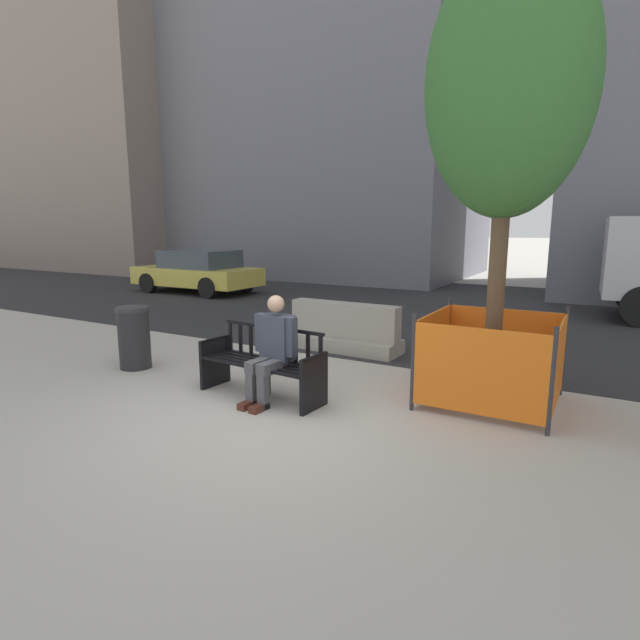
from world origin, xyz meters
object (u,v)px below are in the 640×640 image
street_tree (510,85)px  construction_fence (492,357)px  seated_person (272,347)px  street_bench (262,366)px  car_taxi_near (198,271)px  trash_bin (134,337)px  jersey_barrier_centre (344,331)px

street_tree → construction_fence: (-0.00, -0.00, -3.09)m
seated_person → construction_fence: seated_person is taller
street_bench → car_taxi_near: size_ratio=0.41×
car_taxi_near → trash_bin: bearing=-52.7°
seated_person → car_taxi_near: (-8.13, 7.30, 0.01)m
seated_person → jersey_barrier_centre: 2.79m
seated_person → trash_bin: (-2.68, 0.16, -0.21)m
street_tree → car_taxi_near: street_tree is taller
construction_fence → street_bench: bearing=-154.6°
jersey_barrier_centre → car_taxi_near: car_taxi_near is taller
car_taxi_near → construction_fence: bearing=-29.9°
jersey_barrier_centre → street_tree: size_ratio=0.39×
construction_fence → seated_person: bearing=-151.2°
construction_fence → trash_bin: construction_fence is taller
street_bench → seated_person: 0.37m
street_bench → construction_fence: size_ratio=1.13×
car_taxi_near → jersey_barrier_centre: bearing=-30.6°
street_bench → jersey_barrier_centre: (-0.20, 2.66, -0.06)m
street_bench → seated_person: seated_person is taller
street_bench → car_taxi_near: 10.72m
trash_bin → car_taxi_near: bearing=127.3°
street_bench → construction_fence: (2.55, 1.21, 0.18)m
jersey_barrier_centre → car_taxi_near: size_ratio=0.48×
seated_person → street_tree: (2.34, 1.29, 2.97)m
car_taxi_near → seated_person: bearing=-41.9°
seated_person → car_taxi_near: 10.92m
street_tree → jersey_barrier_centre: bearing=152.2°
construction_fence → car_taxi_near: (-10.47, 6.01, 0.12)m
jersey_barrier_centre → car_taxi_near: (-7.71, 4.56, 0.36)m
jersey_barrier_centre → construction_fence: bearing=-27.8°
seated_person → jersey_barrier_centre: seated_person is taller
seated_person → construction_fence: bearing=28.8°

